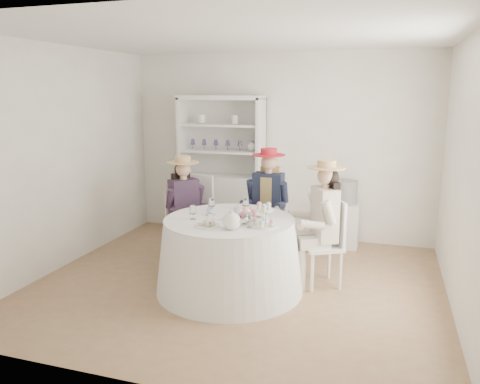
% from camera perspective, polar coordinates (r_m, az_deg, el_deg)
% --- Properties ---
extents(ground, '(4.50, 4.50, 0.00)m').
position_cam_1_polar(ground, '(5.43, -0.33, -11.12)').
color(ground, olive).
rests_on(ground, ground).
extents(ceiling, '(4.50, 4.50, 0.00)m').
position_cam_1_polar(ceiling, '(5.02, -0.37, 18.50)').
color(ceiling, white).
rests_on(ceiling, wall_back).
extents(wall_back, '(4.50, 0.00, 4.50)m').
position_cam_1_polar(wall_back, '(6.96, 4.78, 5.53)').
color(wall_back, silver).
rests_on(wall_back, ground).
extents(wall_front, '(4.50, 0.00, 4.50)m').
position_cam_1_polar(wall_front, '(3.25, -11.34, -2.20)').
color(wall_front, silver).
rests_on(wall_front, ground).
extents(wall_left, '(0.00, 4.50, 4.50)m').
position_cam_1_polar(wall_left, '(6.13, -20.83, 3.90)').
color(wall_left, silver).
rests_on(wall_left, ground).
extents(wall_right, '(0.00, 4.50, 4.50)m').
position_cam_1_polar(wall_right, '(4.86, 25.78, 1.54)').
color(wall_right, silver).
rests_on(wall_right, ground).
extents(tea_table, '(1.61, 1.61, 0.81)m').
position_cam_1_polar(tea_table, '(5.15, -1.29, -7.65)').
color(tea_table, white).
rests_on(tea_table, ground).
extents(hutch, '(1.36, 0.78, 2.09)m').
position_cam_1_polar(hutch, '(7.02, -2.13, 0.61)').
color(hutch, silver).
rests_on(hutch, ground).
extents(side_table, '(0.41, 0.41, 0.62)m').
position_cam_1_polar(side_table, '(6.77, 12.58, -3.89)').
color(side_table, silver).
rests_on(side_table, ground).
extents(hatbox, '(0.34, 0.34, 0.32)m').
position_cam_1_polar(hatbox, '(6.66, 12.77, 0.02)').
color(hatbox, black).
rests_on(hatbox, side_table).
extents(guest_left, '(0.59, 0.57, 1.37)m').
position_cam_1_polar(guest_left, '(5.90, -6.74, -1.41)').
color(guest_left, silver).
rests_on(guest_left, ground).
extents(guest_mid, '(0.53, 0.55, 1.46)m').
position_cam_1_polar(guest_mid, '(5.92, 3.40, -0.77)').
color(guest_mid, silver).
rests_on(guest_mid, ground).
extents(guest_right, '(0.61, 0.55, 1.43)m').
position_cam_1_polar(guest_right, '(5.22, 10.02, -2.93)').
color(guest_right, silver).
rests_on(guest_right, ground).
extents(spare_chair, '(0.51, 0.51, 1.08)m').
position_cam_1_polar(spare_chair, '(6.33, -4.39, -2.19)').
color(spare_chair, silver).
rests_on(spare_chair, ground).
extents(teacup_a, '(0.12, 0.12, 0.07)m').
position_cam_1_polar(teacup_a, '(5.16, -3.62, -2.46)').
color(teacup_a, white).
rests_on(teacup_a, tea_table).
extents(teacup_b, '(0.07, 0.07, 0.06)m').
position_cam_1_polar(teacup_b, '(5.26, -0.44, -2.24)').
color(teacup_b, white).
rests_on(teacup_b, tea_table).
extents(teacup_c, '(0.10, 0.10, 0.07)m').
position_cam_1_polar(teacup_c, '(5.08, 1.83, -2.67)').
color(teacup_c, white).
rests_on(teacup_c, tea_table).
extents(flower_bowl, '(0.26, 0.26, 0.05)m').
position_cam_1_polar(flower_bowl, '(4.86, 0.49, -3.46)').
color(flower_bowl, white).
rests_on(flower_bowl, tea_table).
extents(flower_arrangement, '(0.19, 0.19, 0.07)m').
position_cam_1_polar(flower_arrangement, '(4.92, 1.08, -2.51)').
color(flower_arrangement, pink).
rests_on(flower_arrangement, tea_table).
extents(table_teapot, '(0.25, 0.18, 0.19)m').
position_cam_1_polar(table_teapot, '(4.63, -0.99, -3.58)').
color(table_teapot, white).
rests_on(table_teapot, tea_table).
extents(sandwich_plate, '(0.26, 0.26, 0.06)m').
position_cam_1_polar(sandwich_plate, '(4.75, -4.01, -4.01)').
color(sandwich_plate, white).
rests_on(sandwich_plate, tea_table).
extents(cupcake_stand, '(0.26, 0.26, 0.24)m').
position_cam_1_polar(cupcake_stand, '(4.72, 2.90, -3.20)').
color(cupcake_stand, white).
rests_on(cupcake_stand, tea_table).
extents(stemware_set, '(0.81, 0.85, 0.15)m').
position_cam_1_polar(stemware_set, '(5.00, -1.31, -2.45)').
color(stemware_set, white).
rests_on(stemware_set, tea_table).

